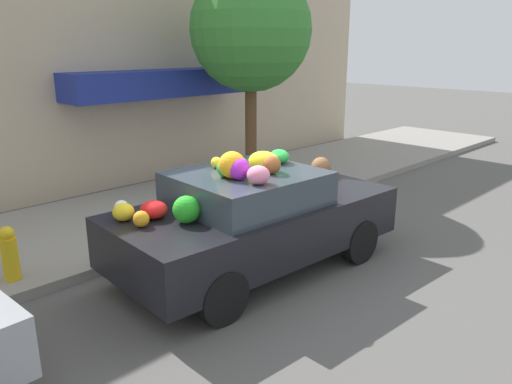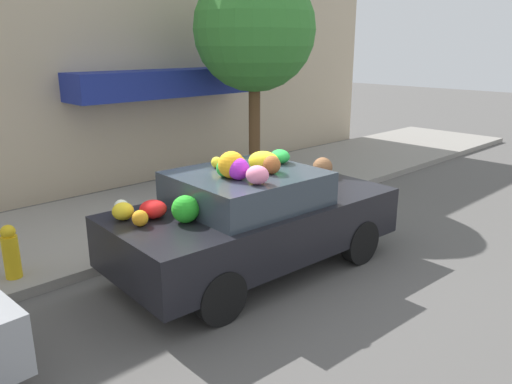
% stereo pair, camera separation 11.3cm
% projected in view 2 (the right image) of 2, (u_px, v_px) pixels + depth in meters
% --- Properties ---
extents(ground_plane, '(60.00, 60.00, 0.00)m').
position_uv_depth(ground_plane, '(247.00, 264.00, 7.00)').
color(ground_plane, '#565451').
extents(sidewalk_curb, '(24.00, 3.20, 0.13)m').
position_uv_depth(sidewalk_curb, '(144.00, 214.00, 8.85)').
color(sidewalk_curb, gray).
rests_on(sidewalk_curb, ground).
extents(building_facade, '(18.00, 1.20, 5.85)m').
position_uv_depth(building_facade, '(79.00, 49.00, 9.66)').
color(building_facade, '#C6B293').
rests_on(building_facade, ground).
extents(street_tree, '(2.45, 2.45, 4.34)m').
position_uv_depth(street_tree, '(254.00, 30.00, 9.90)').
color(street_tree, brown).
rests_on(street_tree, sidewalk_curb).
extents(fire_hydrant, '(0.20, 0.20, 0.70)m').
position_uv_depth(fire_hydrant, '(11.00, 252.00, 6.20)').
color(fire_hydrant, gold).
rests_on(fire_hydrant, sidewalk_curb).
extents(art_car, '(4.01, 1.98, 1.72)m').
position_uv_depth(art_car, '(253.00, 217.00, 6.63)').
color(art_car, black).
rests_on(art_car, ground).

